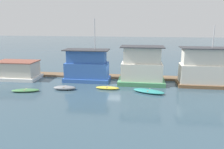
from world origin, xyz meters
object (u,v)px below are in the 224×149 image
(dinghy_green, at_px, (25,90))
(dinghy_yellow, at_px, (107,88))
(houseboat_blue, at_px, (87,67))
(mooring_post_far_right, at_px, (155,76))
(houseboat_green, at_px, (142,67))
(houseboat_brown, at_px, (203,69))
(dinghy_grey, at_px, (65,88))
(dinghy_teal, at_px, (149,91))
(houseboat_white, at_px, (18,70))

(dinghy_green, height_order, dinghy_yellow, dinghy_yellow)
(houseboat_blue, distance_m, mooring_post_far_right, 10.38)
(houseboat_green, height_order, houseboat_brown, houseboat_brown)
(houseboat_brown, bearing_deg, houseboat_green, 179.26)
(houseboat_blue, relative_size, houseboat_brown, 1.11)
(houseboat_green, height_order, dinghy_grey, houseboat_green)
(houseboat_green, distance_m, dinghy_grey, 11.20)
(houseboat_blue, relative_size, dinghy_green, 2.50)
(houseboat_green, relative_size, dinghy_grey, 2.17)
(dinghy_grey, relative_size, dinghy_yellow, 0.96)
(dinghy_teal, bearing_deg, mooring_post_far_right, 79.88)
(houseboat_white, bearing_deg, mooring_post_far_right, 4.10)
(houseboat_blue, bearing_deg, dinghy_teal, -26.99)
(houseboat_white, relative_size, dinghy_green, 1.79)
(dinghy_green, bearing_deg, houseboat_green, 21.31)
(dinghy_yellow, distance_m, dinghy_teal, 5.53)
(houseboat_white, relative_size, dinghy_yellow, 2.07)
(dinghy_teal, distance_m, mooring_post_far_right, 6.07)
(houseboat_green, bearing_deg, dinghy_yellow, -143.43)
(houseboat_white, bearing_deg, houseboat_blue, 1.27)
(dinghy_grey, bearing_deg, mooring_post_far_right, 26.34)
(houseboat_blue, distance_m, dinghy_green, 9.34)
(houseboat_brown, relative_size, dinghy_yellow, 2.59)
(houseboat_blue, xyz_separation_m, houseboat_green, (8.20, -0.43, 0.24))
(houseboat_green, distance_m, dinghy_yellow, 6.03)
(houseboat_blue, relative_size, mooring_post_far_right, 5.62)
(houseboat_green, relative_size, dinghy_yellow, 2.08)
(dinghy_green, height_order, dinghy_teal, dinghy_teal)
(houseboat_blue, distance_m, dinghy_yellow, 5.64)
(dinghy_green, distance_m, mooring_post_far_right, 18.49)
(houseboat_blue, bearing_deg, dinghy_green, -136.95)
(houseboat_green, xyz_separation_m, houseboat_brown, (8.41, -0.11, 0.09))
(houseboat_white, height_order, mooring_post_far_right, houseboat_white)
(dinghy_teal, bearing_deg, dinghy_grey, -179.67)
(dinghy_yellow, bearing_deg, dinghy_grey, -170.33)
(houseboat_green, xyz_separation_m, dinghy_grey, (-10.12, -4.30, -2.14))
(houseboat_white, bearing_deg, dinghy_teal, -12.30)
(houseboat_green, relative_size, dinghy_green, 1.80)
(mooring_post_far_right, bearing_deg, dinghy_yellow, -142.22)
(dinghy_grey, height_order, dinghy_teal, dinghy_grey)
(dinghy_yellow, height_order, dinghy_teal, dinghy_teal)
(houseboat_white, relative_size, houseboat_brown, 0.80)
(houseboat_brown, height_order, mooring_post_far_right, houseboat_brown)
(houseboat_white, distance_m, houseboat_blue, 11.13)
(houseboat_brown, relative_size, mooring_post_far_right, 5.06)
(houseboat_blue, xyz_separation_m, dinghy_green, (-6.67, -6.23, -1.98))
(houseboat_blue, xyz_separation_m, dinghy_yellow, (3.70, -3.77, -1.98))
(houseboat_brown, distance_m, dinghy_green, 24.08)
(houseboat_white, height_order, houseboat_brown, houseboat_brown)
(houseboat_green, xyz_separation_m, dinghy_green, (-14.87, -5.80, -2.22))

